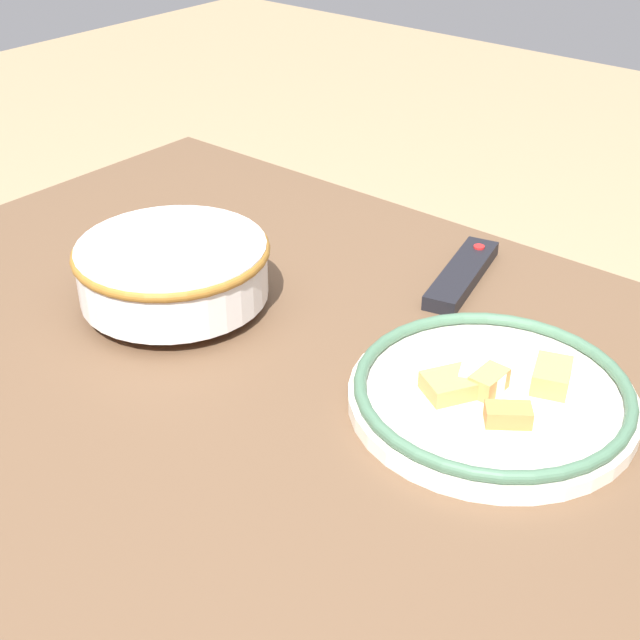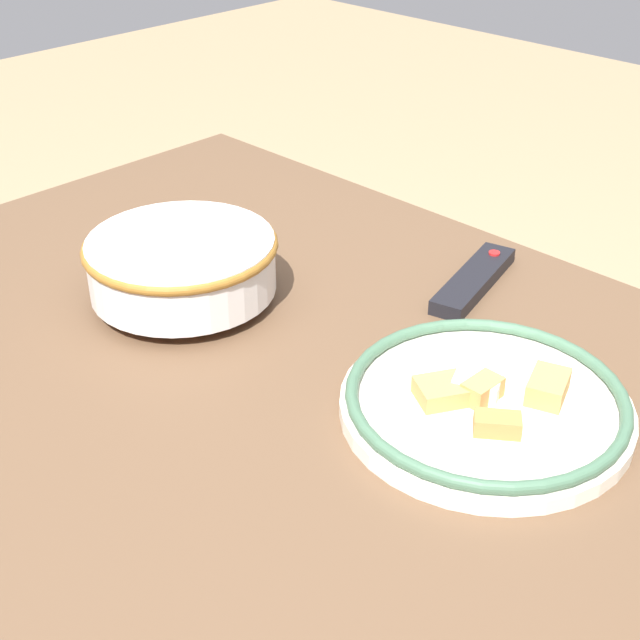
{
  "view_description": "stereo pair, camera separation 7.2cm",
  "coord_description": "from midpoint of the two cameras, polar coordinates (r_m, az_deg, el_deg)",
  "views": [
    {
      "loc": [
        0.54,
        -0.6,
        1.31
      ],
      "look_at": [
        -0.02,
        0.09,
        0.77
      ],
      "focal_mm": 50.0,
      "sensor_mm": 36.0,
      "label": 1
    },
    {
      "loc": [
        0.6,
        -0.55,
        1.31
      ],
      "look_at": [
        -0.02,
        0.09,
        0.77
      ],
      "focal_mm": 50.0,
      "sensor_mm": 36.0,
      "label": 2
    }
  ],
  "objects": [
    {
      "name": "food_plate",
      "position": [
        0.97,
        12.68,
        -5.2
      ],
      "size": [
        0.31,
        0.31,
        0.04
      ],
      "color": "silver",
      "rests_on": "dining_table"
    },
    {
      "name": "noodle_bowl",
      "position": [
        1.15,
        -7.05,
        3.52
      ],
      "size": [
        0.25,
        0.25,
        0.09
      ],
      "color": "silver",
      "rests_on": "dining_table"
    },
    {
      "name": "dining_table",
      "position": [
        1.04,
        -0.38,
        -7.86
      ],
      "size": [
        1.37,
        0.99,
        0.72
      ],
      "color": "brown",
      "rests_on": "ground_plane"
    },
    {
      "name": "tv_remote",
      "position": [
        1.21,
        11.5,
        2.48
      ],
      "size": [
        0.09,
        0.2,
        0.02
      ],
      "rotation": [
        0.0,
        0.0,
        0.24
      ],
      "color": "black",
      "rests_on": "dining_table"
    }
  ]
}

